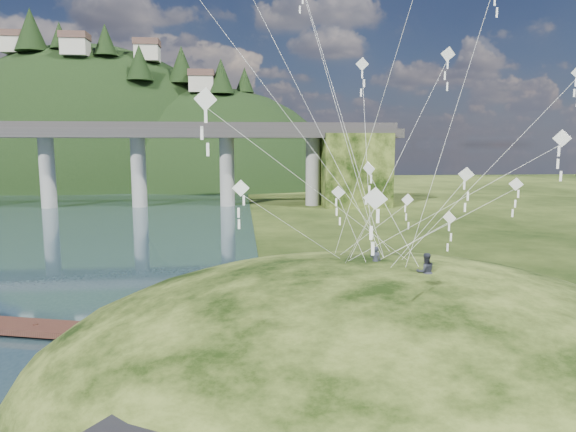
{
  "coord_description": "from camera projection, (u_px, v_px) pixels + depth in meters",
  "views": [
    {
      "loc": [
        1.33,
        -22.63,
        11.0
      ],
      "look_at": [
        4.0,
        6.0,
        7.0
      ],
      "focal_mm": 32.0,
      "sensor_mm": 36.0,
      "label": 1
    }
  ],
  "objects": [
    {
      "name": "ground",
      "position": [
        214.0,
        385.0,
        23.71
      ],
      "size": [
        320.0,
        320.0,
        0.0
      ],
      "primitive_type": "plane",
      "color": "black",
      "rests_on": "ground"
    },
    {
      "name": "grass_hill",
      "position": [
        372.0,
        387.0,
        26.62
      ],
      "size": [
        36.0,
        32.0,
        13.0
      ],
      "color": "black",
      "rests_on": "ground"
    },
    {
      "name": "bridge",
      "position": [
        79.0,
        152.0,
        89.03
      ],
      "size": [
        160.0,
        11.0,
        15.0
      ],
      "color": "#2D2B2B",
      "rests_on": "ground"
    },
    {
      "name": "far_ridge",
      "position": [
        77.0,
        212.0,
        141.21
      ],
      "size": [
        153.0,
        70.0,
        94.5
      ],
      "color": "black",
      "rests_on": "ground"
    },
    {
      "name": "wooden_dock",
      "position": [
        81.0,
        331.0,
        29.4
      ],
      "size": [
        13.49,
        5.59,
        0.96
      ],
      "color": "black",
      "rests_on": "ground"
    },
    {
      "name": "kite_flyers",
      "position": [
        415.0,
        251.0,
        24.99
      ],
      "size": [
        2.59,
        2.96,
        1.88
      ],
      "color": "#272934",
      "rests_on": "ground"
    },
    {
      "name": "kite_swarm",
      "position": [
        379.0,
        88.0,
        26.05
      ],
      "size": [
        20.85,
        16.55,
        21.24
      ],
      "color": "white",
      "rests_on": "ground"
    }
  ]
}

